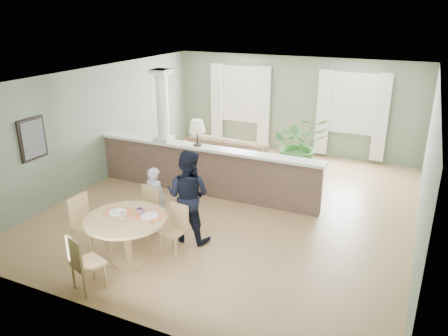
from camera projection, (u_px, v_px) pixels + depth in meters
The scene contains 12 objects.
ground at pixel (238, 204), 9.28m from camera, with size 8.00×8.00×0.00m, color tan.
room_shell at pixel (249, 114), 9.20m from camera, with size 7.02×8.02×2.71m.
pony_wall at pixel (200, 163), 9.60m from camera, with size 5.32×0.38×2.70m.
sofa at pixel (220, 159), 10.78m from camera, with size 2.81×1.10×0.82m, color olive.
houseplant at pixel (300, 145), 10.78m from camera, with size 1.34×1.17×1.49m, color #356D2B.
dining_table at pixel (127, 227), 6.98m from camera, with size 1.32×1.32×0.90m.
chair_far_boy at pixel (147, 210), 7.84m from camera, with size 0.48×0.48×0.93m.
chair_far_man at pixel (176, 226), 7.36m from camera, with size 0.43×0.43×0.84m.
chair_near at pixel (83, 261), 6.28m from camera, with size 0.52×0.52×0.90m.
chair_side at pixel (85, 222), 7.32m from camera, with size 0.48×0.48×1.01m.
child_person at pixel (155, 199), 8.00m from camera, with size 0.45×0.30×1.25m, color #A9A9AE.
man_person at pixel (188, 196), 7.61m from camera, with size 0.82×0.64×1.68m, color black.
Camera 1 is at (3.28, -7.79, 3.93)m, focal length 35.00 mm.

